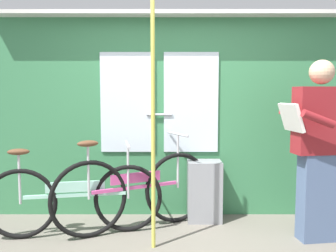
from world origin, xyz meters
TOP-DOWN VIEW (x-y plane):
  - train_door_wall at (-0.01, 1.17)m, footprint 4.06×0.28m
  - bicycle_near_door at (-0.43, 0.69)m, footprint 1.55×0.80m
  - bicycle_leaning_behind at (-1.01, 0.54)m, footprint 1.67×0.48m
  - passenger_reading_newspaper at (1.28, 0.44)m, footprint 0.60×0.52m
  - trash_bin_by_wall at (0.29, 0.96)m, footprint 0.36×0.28m
  - handrail_pole at (-0.23, 0.27)m, footprint 0.04×0.04m

SIDE VIEW (x-z plane):
  - trash_bin_by_wall at x=0.29m, z-range 0.00..0.65m
  - bicycle_leaning_behind at x=-1.01m, z-range -0.08..0.81m
  - bicycle_near_door at x=-0.43m, z-range -0.08..0.88m
  - passenger_reading_newspaper at x=1.28m, z-range 0.05..1.73m
  - handrail_pole at x=-0.23m, z-range 0.00..2.20m
  - train_door_wall at x=-0.01m, z-range 0.05..2.29m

